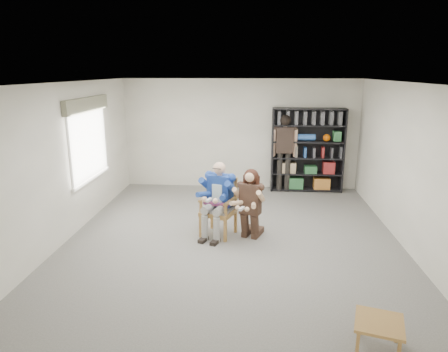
# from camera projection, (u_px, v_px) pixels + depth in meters

# --- Properties ---
(room_shell) EXTENTS (6.00, 7.00, 2.80)m
(room_shell) POSITION_uv_depth(u_px,v_px,m) (233.00, 166.00, 6.90)
(room_shell) COLOR beige
(room_shell) RESTS_ON ground
(floor) EXTENTS (6.00, 7.00, 0.01)m
(floor) POSITION_uv_depth(u_px,v_px,m) (232.00, 240.00, 7.26)
(floor) COLOR #605F5A
(floor) RESTS_ON ground
(window_left) EXTENTS (0.16, 2.00, 1.75)m
(window_left) POSITION_uv_depth(u_px,v_px,m) (89.00, 140.00, 8.02)
(window_left) COLOR silver
(window_left) RESTS_ON room_shell
(armchair) EXTENTS (0.80, 0.79, 1.08)m
(armchair) POSITION_uv_depth(u_px,v_px,m) (218.00, 208.00, 7.37)
(armchair) COLOR #A86A3F
(armchair) RESTS_ON floor
(seated_man) EXTENTS (0.86, 1.00, 1.41)m
(seated_man) POSITION_uv_depth(u_px,v_px,m) (218.00, 199.00, 7.33)
(seated_man) COLOR navy
(seated_man) RESTS_ON floor
(kneeling_woman) EXTENTS (0.81, 1.00, 1.29)m
(kneeling_woman) POSITION_uv_depth(u_px,v_px,m) (250.00, 205.00, 7.18)
(kneeling_woman) COLOR #37201A
(kneeling_woman) RESTS_ON floor
(bookshelf) EXTENTS (1.80, 0.38, 2.10)m
(bookshelf) POSITION_uv_depth(u_px,v_px,m) (307.00, 150.00, 10.03)
(bookshelf) COLOR black
(bookshelf) RESTS_ON floor
(standing_man) EXTENTS (0.60, 0.33, 1.93)m
(standing_man) POSITION_uv_depth(u_px,v_px,m) (284.00, 154.00, 9.99)
(standing_man) COLOR #2C211C
(standing_man) RESTS_ON floor
(side_table) EXTENTS (0.63, 0.63, 0.35)m
(side_table) POSITION_uv_depth(u_px,v_px,m) (378.00, 335.00, 4.39)
(side_table) COLOR #A86A3F
(side_table) RESTS_ON floor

